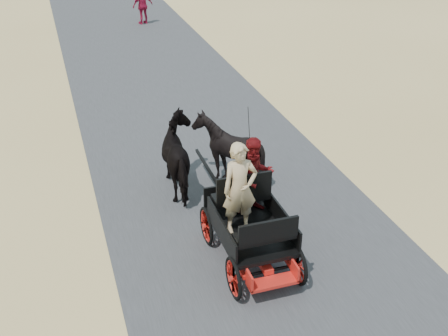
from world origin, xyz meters
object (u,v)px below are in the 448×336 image
object	(u,v)px
horse_left	(183,157)
pedestrian	(143,5)
carriage	(250,244)
horse_right	(228,150)

from	to	relation	value
horse_left	pedestrian	world-z (taller)	pedestrian
carriage	horse_right	distance (m)	3.09
carriage	horse_right	bearing A→B (deg)	79.61
horse_right	pedestrian	distance (m)	15.30
carriage	horse_left	distance (m)	3.09
pedestrian	horse_left	bearing A→B (deg)	65.01
carriage	horse_right	xyz separation A→B (m)	(0.55, 3.00, 0.49)
carriage	horse_left	bearing A→B (deg)	100.39
horse_left	horse_right	size ratio (longest dim) A/B	1.18
horse_left	pedestrian	xyz separation A→B (m)	(1.98, 15.28, 0.02)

